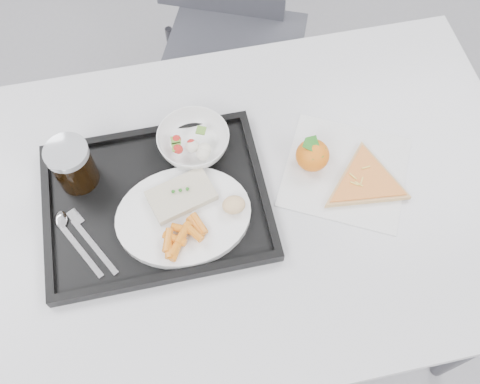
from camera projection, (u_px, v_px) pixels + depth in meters
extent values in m
cube|color=#AEAFB1|center=(247.00, 199.00, 1.12)|extent=(1.20, 0.80, 0.03)
cylinder|color=#47474C|center=(40.00, 191.00, 1.56)|extent=(0.04, 0.04, 0.72)
cylinder|color=#47474C|center=(391.00, 127.00, 1.66)|extent=(0.04, 0.04, 0.72)
cube|color=#37383F|center=(232.00, 57.00, 1.68)|extent=(0.55, 0.55, 0.04)
cylinder|color=#47474C|center=(192.00, 154.00, 1.79)|extent=(0.03, 0.03, 0.43)
cylinder|color=#47474C|center=(296.00, 135.00, 1.82)|extent=(0.03, 0.03, 0.43)
cylinder|color=#47474C|center=(175.00, 72.00, 1.95)|extent=(0.03, 0.03, 0.43)
cylinder|color=#47474C|center=(271.00, 57.00, 1.99)|extent=(0.03, 0.03, 0.43)
cube|color=black|center=(157.00, 202.00, 1.09)|extent=(0.45, 0.35, 0.01)
cube|color=black|center=(145.00, 132.00, 1.16)|extent=(0.45, 0.02, 0.01)
cube|color=black|center=(168.00, 277.00, 1.00)|extent=(0.45, 0.02, 0.01)
cube|color=black|center=(260.00, 180.00, 1.10)|extent=(0.02, 0.32, 0.01)
cube|color=black|center=(47.00, 220.00, 1.06)|extent=(0.02, 0.32, 0.01)
cylinder|color=white|center=(184.00, 216.00, 1.06)|extent=(0.27, 0.27, 0.02)
cube|color=beige|center=(181.00, 195.00, 1.06)|extent=(0.14, 0.11, 0.02)
sphere|color=#236B1C|center=(173.00, 191.00, 1.05)|extent=(0.01, 0.01, 0.01)
sphere|color=#236B1C|center=(180.00, 190.00, 1.05)|extent=(0.01, 0.01, 0.01)
sphere|color=#236B1C|center=(187.00, 189.00, 1.05)|extent=(0.01, 0.01, 0.01)
ellipsoid|color=#CCB57E|center=(234.00, 205.00, 1.04)|extent=(0.05, 0.04, 0.03)
imported|color=white|center=(194.00, 141.00, 1.13)|extent=(0.15, 0.15, 0.05)
cylinder|color=black|center=(73.00, 166.00, 1.07)|extent=(0.08, 0.08, 0.10)
cylinder|color=#A5A8AD|center=(66.00, 152.00, 1.02)|extent=(0.09, 0.09, 0.01)
cube|color=silver|center=(80.00, 249.00, 1.03)|extent=(0.08, 0.14, 0.00)
ellipsoid|color=silver|center=(61.00, 219.00, 1.06)|extent=(0.04, 0.05, 0.01)
cube|color=silver|center=(94.00, 246.00, 1.04)|extent=(0.08, 0.14, 0.00)
cube|color=silver|center=(75.00, 217.00, 1.07)|extent=(0.04, 0.04, 0.00)
cube|color=silver|center=(345.00, 172.00, 1.13)|extent=(0.33, 0.33, 0.00)
ellipsoid|color=orange|center=(312.00, 155.00, 1.11)|extent=(0.09, 0.09, 0.07)
cube|color=#236B1C|center=(314.00, 148.00, 1.09)|extent=(0.03, 0.05, 0.02)
cube|color=#236B1C|center=(314.00, 148.00, 1.09)|extent=(0.05, 0.04, 0.02)
cylinder|color=#D3B560|center=(365.00, 182.00, 1.11)|extent=(0.28, 0.28, 0.01)
cylinder|color=red|center=(366.00, 180.00, 1.11)|extent=(0.25, 0.25, 0.00)
cube|color=#EABC47|center=(362.00, 181.00, 1.10)|extent=(0.01, 0.02, 0.00)
cube|color=#EABC47|center=(353.00, 176.00, 1.11)|extent=(0.01, 0.02, 0.00)
cube|color=#EABC47|center=(354.00, 184.00, 1.10)|extent=(0.02, 0.01, 0.00)
cube|color=#EABC47|center=(359.00, 184.00, 1.10)|extent=(0.01, 0.02, 0.00)
cube|color=#EABC47|center=(366.00, 168.00, 1.12)|extent=(0.02, 0.00, 0.00)
cylinder|color=orange|center=(183.00, 229.00, 1.02)|extent=(0.05, 0.03, 0.02)
cylinder|color=orange|center=(183.00, 233.00, 1.02)|extent=(0.04, 0.05, 0.02)
cylinder|color=orange|center=(175.00, 239.00, 1.01)|extent=(0.05, 0.04, 0.02)
cylinder|color=orange|center=(169.00, 247.00, 1.00)|extent=(0.02, 0.05, 0.02)
cylinder|color=orange|center=(177.00, 245.00, 1.01)|extent=(0.04, 0.05, 0.02)
cylinder|color=orange|center=(168.00, 240.00, 1.01)|extent=(0.03, 0.05, 0.02)
cylinder|color=orange|center=(199.00, 224.00, 1.03)|extent=(0.03, 0.05, 0.02)
cylinder|color=orange|center=(193.00, 232.00, 1.02)|extent=(0.04, 0.05, 0.02)
cylinder|color=orange|center=(176.00, 249.00, 1.01)|extent=(0.04, 0.05, 0.02)
cylinder|color=orange|center=(196.00, 227.00, 1.03)|extent=(0.03, 0.05, 0.02)
sphere|color=red|center=(178.00, 149.00, 1.10)|extent=(0.02, 0.02, 0.02)
sphere|color=red|center=(177.00, 139.00, 1.11)|extent=(0.02, 0.02, 0.02)
sphere|color=red|center=(177.00, 149.00, 1.10)|extent=(0.02, 0.02, 0.02)
sphere|color=red|center=(191.00, 144.00, 1.11)|extent=(0.02, 0.02, 0.02)
ellipsoid|color=silver|center=(203.00, 154.00, 1.10)|extent=(0.03, 0.03, 0.02)
ellipsoid|color=silver|center=(205.00, 149.00, 1.11)|extent=(0.03, 0.03, 0.02)
ellipsoid|color=silver|center=(192.00, 146.00, 1.11)|extent=(0.03, 0.03, 0.02)
cube|color=#5B8A2F|center=(176.00, 147.00, 1.10)|extent=(0.02, 0.02, 0.00)
cube|color=#5B8A2F|center=(176.00, 140.00, 1.11)|extent=(0.02, 0.02, 0.00)
cube|color=#5B8A2F|center=(201.00, 130.00, 1.12)|extent=(0.03, 0.03, 0.00)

